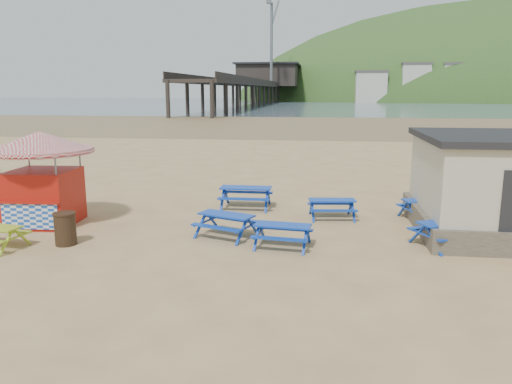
# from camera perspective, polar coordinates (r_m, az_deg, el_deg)

# --- Properties ---
(ground) EXTENTS (400.00, 400.00, 0.00)m
(ground) POSITION_cam_1_polar(r_m,az_deg,el_deg) (16.49, -5.72, -4.31)
(ground) COLOR tan
(ground) RESTS_ON ground
(wet_sand) EXTENTS (400.00, 400.00, 0.00)m
(wet_sand) POSITION_cam_1_polar(r_m,az_deg,el_deg) (70.66, 4.67, 7.88)
(wet_sand) COLOR olive
(wet_sand) RESTS_ON ground
(sea) EXTENTS (400.00, 400.00, 0.00)m
(sea) POSITION_cam_1_polar(r_m,az_deg,el_deg) (185.51, 6.61, 10.10)
(sea) COLOR #4B5E6B
(sea) RESTS_ON ground
(picnic_table_blue_a) EXTENTS (1.96, 1.58, 0.82)m
(picnic_table_blue_a) POSITION_cam_1_polar(r_m,az_deg,el_deg) (19.34, -1.16, -0.63)
(picnic_table_blue_a) COLOR #1848A3
(picnic_table_blue_a) RESTS_ON ground
(picnic_table_blue_b) EXTENTS (1.79, 1.51, 0.69)m
(picnic_table_blue_b) POSITION_cam_1_polar(r_m,az_deg,el_deg) (17.98, 8.66, -1.91)
(picnic_table_blue_b) COLOR #1848A3
(picnic_table_blue_b) RESTS_ON ground
(picnic_table_blue_c) EXTENTS (2.08, 1.86, 0.73)m
(picnic_table_blue_c) POSITION_cam_1_polar(r_m,az_deg,el_deg) (18.60, 19.01, -1.90)
(picnic_table_blue_c) COLOR #1848A3
(picnic_table_blue_c) RESTS_ON ground
(picnic_table_blue_d) EXTENTS (2.12, 1.93, 0.73)m
(picnic_table_blue_d) POSITION_cam_1_polar(r_m,az_deg,el_deg) (15.59, -3.39, -3.82)
(picnic_table_blue_d) COLOR #1848A3
(picnic_table_blue_d) RESTS_ON ground
(picnic_table_blue_e) EXTENTS (1.76, 1.49, 0.68)m
(picnic_table_blue_e) POSITION_cam_1_polar(r_m,az_deg,el_deg) (14.57, 3.06, -5.01)
(picnic_table_blue_e) COLOR #1848A3
(picnic_table_blue_e) RESTS_ON ground
(picnic_table_blue_f) EXTENTS (2.26, 2.12, 0.75)m
(picnic_table_blue_f) POSITION_cam_1_polar(r_m,az_deg,el_deg) (15.66, 21.02, -4.47)
(picnic_table_blue_f) COLOR #1848A3
(picnic_table_blue_f) RESTS_ON ground
(ice_cream_kiosk) EXTENTS (3.76, 3.76, 3.16)m
(ice_cream_kiosk) POSITION_cam_1_polar(r_m,az_deg,el_deg) (18.21, -23.30, 2.72)
(ice_cream_kiosk) COLOR #A6150D
(ice_cream_kiosk) RESTS_ON ground
(litter_bin) EXTENTS (0.66, 0.66, 0.97)m
(litter_bin) POSITION_cam_1_polar(r_m,az_deg,el_deg) (15.76, -20.97, -3.92)
(litter_bin) COLOR #312213
(litter_bin) RESTS_ON ground
(pier) EXTENTS (24.00, 220.00, 39.29)m
(pier) POSITION_cam_1_polar(r_m,az_deg,el_deg) (194.87, 1.29, 11.84)
(pier) COLOR black
(pier) RESTS_ON ground
(headland_town) EXTENTS (264.00, 144.00, 108.00)m
(headland_town) POSITION_cam_1_polar(r_m,az_deg,el_deg) (260.24, 27.24, 7.12)
(headland_town) COLOR #2D4C1E
(headland_town) RESTS_ON ground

